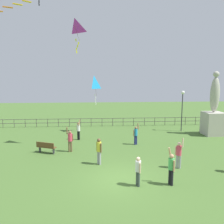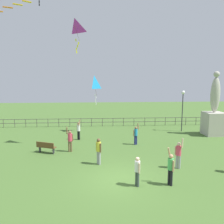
{
  "view_description": "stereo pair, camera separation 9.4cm",
  "coord_description": "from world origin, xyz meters",
  "px_view_note": "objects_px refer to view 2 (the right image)",
  "views": [
    {
      "loc": [
        -1.24,
        -11.73,
        5.56
      ],
      "look_at": [
        0.04,
        6.76,
        2.76
      ],
      "focal_mm": 36.22,
      "sensor_mm": 36.0,
      "label": 1
    },
    {
      "loc": [
        -1.14,
        -11.73,
        5.56
      ],
      "look_at": [
        0.04,
        6.76,
        2.76
      ],
      "focal_mm": 36.22,
      "sensor_mm": 36.0,
      "label": 2
    }
  ],
  "objects_px": {
    "person_3": "(79,130)",
    "kite_1": "(75,27)",
    "person_1": "(179,153)",
    "kite_2": "(94,83)",
    "statue_monument": "(214,116)",
    "person_5": "(70,139)",
    "person_4": "(171,167)",
    "park_bench": "(46,147)",
    "lamppost": "(183,102)",
    "person_2": "(137,169)",
    "person_7": "(99,149)",
    "person_6": "(136,134)"
  },
  "relations": [
    {
      "from": "statue_monument",
      "to": "person_6",
      "type": "distance_m",
      "value": 8.67
    },
    {
      "from": "person_2",
      "to": "kite_1",
      "type": "height_order",
      "value": "kite_1"
    },
    {
      "from": "person_7",
      "to": "person_4",
      "type": "bearing_deg",
      "value": -39.98
    },
    {
      "from": "person_5",
      "to": "person_7",
      "type": "relative_size",
      "value": 1.12
    },
    {
      "from": "person_1",
      "to": "person_5",
      "type": "distance_m",
      "value": 7.95
    },
    {
      "from": "person_5",
      "to": "kite_2",
      "type": "distance_m",
      "value": 7.7
    },
    {
      "from": "person_5",
      "to": "person_2",
      "type": "bearing_deg",
      "value": -54.59
    },
    {
      "from": "person_1",
      "to": "kite_2",
      "type": "distance_m",
      "value": 11.97
    },
    {
      "from": "person_1",
      "to": "person_7",
      "type": "distance_m",
      "value": 5.0
    },
    {
      "from": "person_4",
      "to": "person_5",
      "type": "distance_m",
      "value": 8.25
    },
    {
      "from": "person_2",
      "to": "kite_2",
      "type": "height_order",
      "value": "kite_2"
    },
    {
      "from": "statue_monument",
      "to": "person_1",
      "type": "relative_size",
      "value": 3.18
    },
    {
      "from": "person_1",
      "to": "person_6",
      "type": "xyz_separation_m",
      "value": [
        -1.78,
        5.16,
        -0.07
      ]
    },
    {
      "from": "person_4",
      "to": "person_5",
      "type": "relative_size",
      "value": 1.02
    },
    {
      "from": "person_1",
      "to": "person_2",
      "type": "distance_m",
      "value": 3.63
    },
    {
      "from": "person_2",
      "to": "person_7",
      "type": "distance_m",
      "value": 3.68
    },
    {
      "from": "park_bench",
      "to": "person_7",
      "type": "height_order",
      "value": "person_7"
    },
    {
      "from": "person_4",
      "to": "person_6",
      "type": "xyz_separation_m",
      "value": [
        -0.59,
        7.29,
        -0.08
      ]
    },
    {
      "from": "kite_2",
      "to": "person_7",
      "type": "bearing_deg",
      "value": -87.71
    },
    {
      "from": "park_bench",
      "to": "person_4",
      "type": "bearing_deg",
      "value": -36.35
    },
    {
      "from": "person_3",
      "to": "person_5",
      "type": "height_order",
      "value": "person_5"
    },
    {
      "from": "park_bench",
      "to": "person_2",
      "type": "bearing_deg",
      "value": -43.63
    },
    {
      "from": "kite_2",
      "to": "person_2",
      "type": "bearing_deg",
      "value": -79.1
    },
    {
      "from": "person_3",
      "to": "person_5",
      "type": "xyz_separation_m",
      "value": [
        -0.37,
        -3.36,
        0.03
      ]
    },
    {
      "from": "statue_monument",
      "to": "person_5",
      "type": "xyz_separation_m",
      "value": [
        -13.42,
        -4.3,
        -0.92
      ]
    },
    {
      "from": "person_2",
      "to": "person_6",
      "type": "relative_size",
      "value": 0.86
    },
    {
      "from": "person_7",
      "to": "kite_1",
      "type": "height_order",
      "value": "kite_1"
    },
    {
      "from": "person_1",
      "to": "person_4",
      "type": "height_order",
      "value": "person_4"
    },
    {
      "from": "person_5",
      "to": "person_6",
      "type": "distance_m",
      "value": 5.48
    },
    {
      "from": "person_5",
      "to": "kite_1",
      "type": "xyz_separation_m",
      "value": [
        0.46,
        1.0,
        8.36
      ]
    },
    {
      "from": "person_3",
      "to": "lamppost",
      "type": "bearing_deg",
      "value": 13.87
    },
    {
      "from": "lamppost",
      "to": "kite_1",
      "type": "height_order",
      "value": "kite_1"
    },
    {
      "from": "statue_monument",
      "to": "person_5",
      "type": "relative_size",
      "value": 3.21
    },
    {
      "from": "statue_monument",
      "to": "park_bench",
      "type": "relative_size",
      "value": 4.02
    },
    {
      "from": "person_5",
      "to": "person_1",
      "type": "bearing_deg",
      "value": -27.44
    },
    {
      "from": "person_3",
      "to": "person_4",
      "type": "relative_size",
      "value": 0.95
    },
    {
      "from": "park_bench",
      "to": "person_4",
      "type": "xyz_separation_m",
      "value": [
        7.62,
        -5.61,
        0.53
      ]
    },
    {
      "from": "person_1",
      "to": "kite_1",
      "type": "xyz_separation_m",
      "value": [
        -6.6,
        4.66,
        8.35
      ]
    },
    {
      "from": "person_2",
      "to": "person_4",
      "type": "distance_m",
      "value": 1.74
    },
    {
      "from": "person_4",
      "to": "person_7",
      "type": "height_order",
      "value": "person_4"
    },
    {
      "from": "statue_monument",
      "to": "person_7",
      "type": "relative_size",
      "value": 3.58
    },
    {
      "from": "person_3",
      "to": "person_5",
      "type": "distance_m",
      "value": 3.38
    },
    {
      "from": "statue_monument",
      "to": "person_7",
      "type": "distance_m",
      "value": 13.29
    },
    {
      "from": "statue_monument",
      "to": "park_bench",
      "type": "distance_m",
      "value": 15.9
    },
    {
      "from": "person_5",
      "to": "person_7",
      "type": "bearing_deg",
      "value": -51.34
    },
    {
      "from": "person_3",
      "to": "kite_1",
      "type": "bearing_deg",
      "value": -87.7
    },
    {
      "from": "lamppost",
      "to": "kite_2",
      "type": "relative_size",
      "value": 1.44
    },
    {
      "from": "person_2",
      "to": "person_4",
      "type": "relative_size",
      "value": 0.8
    },
    {
      "from": "person_1",
      "to": "person_2",
      "type": "xyz_separation_m",
      "value": [
        -2.93,
        -2.14,
        -0.08
      ]
    },
    {
      "from": "lamppost",
      "to": "kite_1",
      "type": "relative_size",
      "value": 1.71
    }
  ]
}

